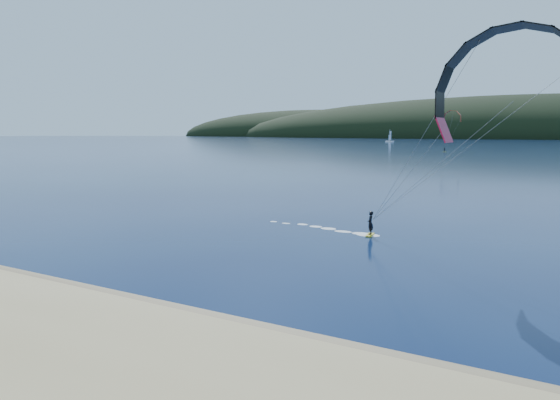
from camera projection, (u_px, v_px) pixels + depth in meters
name	position (u px, v px, depth m)	size (l,w,h in m)	color
ground	(85.00, 349.00, 20.34)	(1800.00, 1800.00, 0.00)	#071439
wet_sand	(164.00, 313.00, 24.20)	(220.00, 2.50, 0.10)	#81684B
kitesurfer_near	(506.00, 106.00, 30.51)	(26.47, 9.57, 16.09)	gold
kitesurfer_far	(452.00, 120.00, 208.54)	(7.80, 6.30, 15.58)	gold
sailboat	(390.00, 141.00, 417.46)	(7.49, 4.69, 10.43)	white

